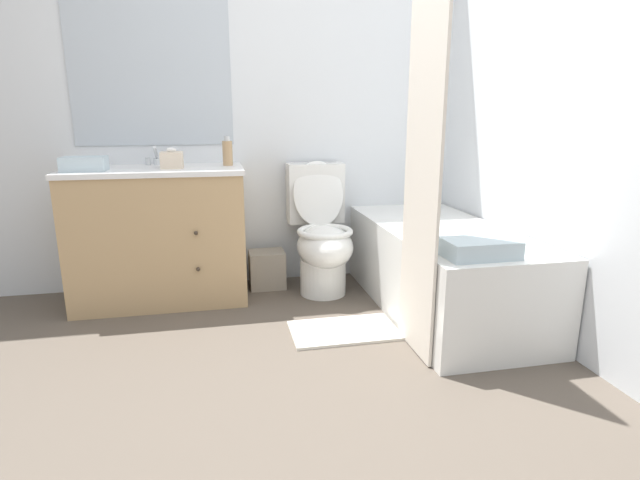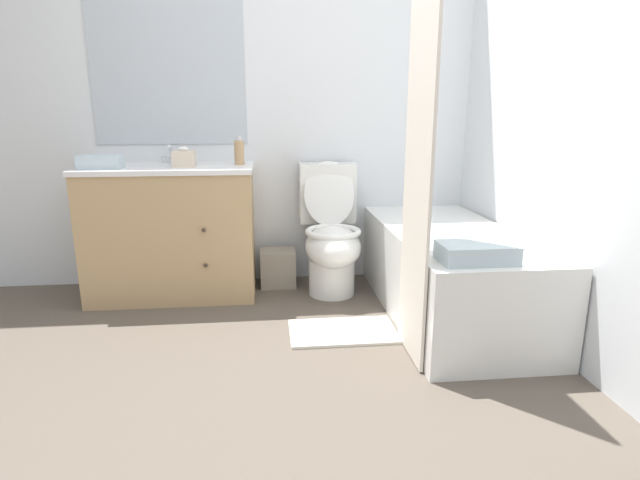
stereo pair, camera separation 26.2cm
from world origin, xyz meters
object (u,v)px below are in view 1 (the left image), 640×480
object	(u,v)px
vanity_cabinet	(160,234)
bath_mat	(344,331)
bathtub	(441,268)
wastebasket	(267,269)
sink_faucet	(157,159)
bath_towel_folded	(480,248)
tissue_box	(172,160)
hand_towel_folded	(84,164)
toilet	(321,235)
soap_dispenser	(228,152)

from	to	relation	value
vanity_cabinet	bath_mat	bearing A→B (deg)	-36.08
bathtub	wastebasket	bearing A→B (deg)	148.44
wastebasket	bath_mat	distance (m)	0.89
vanity_cabinet	bathtub	size ratio (longest dim) A/B	0.68
sink_faucet	bath_towel_folded	bearing A→B (deg)	-40.35
tissue_box	bath_mat	distance (m)	1.42
wastebasket	hand_towel_folded	bearing A→B (deg)	-169.23
vanity_cabinet	sink_faucet	size ratio (longest dim) A/B	7.33
vanity_cabinet	toilet	world-z (taller)	toilet
soap_dispenser	bathtub	bearing A→B (deg)	-24.85
sink_faucet	tissue_box	size ratio (longest dim) A/B	1.10
vanity_cabinet	bath_towel_folded	size ratio (longest dim) A/B	3.13
bathtub	bath_mat	world-z (taller)	bathtub
bath_towel_folded	wastebasket	bearing A→B (deg)	125.38
toilet	tissue_box	distance (m)	1.03
sink_faucet	tissue_box	xyz separation A→B (m)	(0.11, -0.22, 0.02)
toilet	soap_dispenser	world-z (taller)	soap_dispenser
vanity_cabinet	toilet	size ratio (longest dim) A/B	1.23
toilet	bath_towel_folded	xyz separation A→B (m)	(0.52, -1.06, 0.16)
bathtub	tissue_box	distance (m)	1.72
wastebasket	bath_towel_folded	distance (m)	1.55
toilet	bathtub	xyz separation A→B (m)	(0.63, -0.45, -0.13)
soap_dispenser	bath_towel_folded	xyz separation A→B (m)	(1.09, -1.17, -0.37)
toilet	bath_mat	world-z (taller)	toilet
bathtub	wastebasket	distance (m)	1.15
vanity_cabinet	bathtub	world-z (taller)	vanity_cabinet
wastebasket	bath_towel_folded	size ratio (longest dim) A/B	0.75
toilet	tissue_box	world-z (taller)	tissue_box
hand_towel_folded	bath_towel_folded	xyz separation A→B (m)	(1.89, -1.02, -0.33)
vanity_cabinet	bathtub	distance (m)	1.73
soap_dispenser	bath_mat	size ratio (longest dim) A/B	0.32
sink_faucet	bath_mat	world-z (taller)	sink_faucet
wastebasket	hand_towel_folded	world-z (taller)	hand_towel_folded
vanity_cabinet	sink_faucet	distance (m)	0.48
hand_towel_folded	bath_towel_folded	world-z (taller)	hand_towel_folded
bath_mat	hand_towel_folded	bearing A→B (deg)	155.42
toilet	bath_towel_folded	world-z (taller)	toilet
vanity_cabinet	hand_towel_folded	bearing A→B (deg)	-164.05
bath_mat	sink_faucet	bearing A→B (deg)	137.77
wastebasket	hand_towel_folded	xyz separation A→B (m)	(-1.03, -0.20, 0.75)
tissue_box	hand_towel_folded	distance (m)	0.47
sink_faucet	bath_towel_folded	xyz separation A→B (m)	(1.53, -1.30, -0.32)
soap_dispenser	bath_towel_folded	distance (m)	1.64
bath_mat	bath_towel_folded	bearing A→B (deg)	-36.58
wastebasket	tissue_box	world-z (taller)	tissue_box
tissue_box	wastebasket	bearing A→B (deg)	13.47
vanity_cabinet	bath_towel_folded	bearing A→B (deg)	-36.26
sink_faucet	bath_mat	distance (m)	1.59
wastebasket	bath_mat	xyz separation A→B (m)	(0.33, -0.82, -0.12)
tissue_box	bath_towel_folded	distance (m)	1.82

